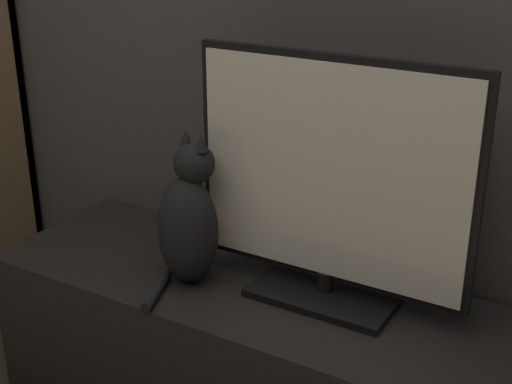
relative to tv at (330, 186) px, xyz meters
The scene contains 3 objects.
tv_stand 0.58m from the tv, 163.94° to the right, with size 1.51×0.50×0.46m.
tv is the anchor object (origin of this frame).
cat 0.40m from the tv, 162.70° to the right, with size 0.21×0.30×0.42m.
Camera 1 is at (0.88, -0.53, 1.43)m, focal length 50.00 mm.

